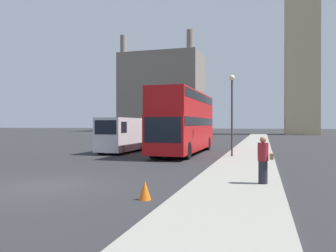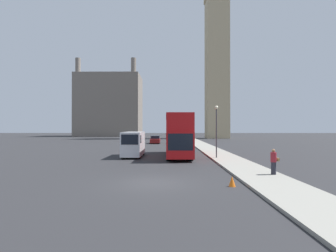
{
  "view_description": "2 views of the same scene",
  "coord_description": "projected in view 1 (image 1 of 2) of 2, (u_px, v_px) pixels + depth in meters",
  "views": [
    {
      "loc": [
        7.5,
        -9.76,
        2.18
      ],
      "look_at": [
        0.4,
        14.46,
        2.04
      ],
      "focal_mm": 35.0,
      "sensor_mm": 36.0,
      "label": 1
    },
    {
      "loc": [
        0.94,
        -14.71,
        3.07
      ],
      "look_at": [
        0.67,
        20.99,
        3.36
      ],
      "focal_mm": 28.0,
      "sensor_mm": 36.0,
      "label": 2
    }
  ],
  "objects": [
    {
      "name": "parked_sedan",
      "position": [
        197.0,
        134.0,
        48.27
      ],
      "size": [
        1.89,
        4.67,
        1.57
      ],
      "color": "maroon",
      "rests_on": "ground_plane"
    },
    {
      "name": "sidewalk_strip",
      "position": [
        230.0,
        196.0,
        9.64
      ],
      "size": [
        3.1,
        120.0,
        0.15
      ],
      "color": "gray",
      "rests_on": "ground_plane"
    },
    {
      "name": "ground_plane",
      "position": [
        42.0,
        186.0,
        11.49
      ],
      "size": [
        300.0,
        300.0,
        0.0
      ],
      "primitive_type": "plane",
      "color": "#28282B"
    },
    {
      "name": "street_lamp",
      "position": [
        232.0,
        102.0,
        20.76
      ],
      "size": [
        0.36,
        0.36,
        5.15
      ],
      "color": "#38383D",
      "rests_on": "sidewalk_strip"
    },
    {
      "name": "white_van",
      "position": [
        121.0,
        134.0,
        24.98
      ],
      "size": [
        1.97,
        5.33,
        2.65
      ],
      "color": "silver",
      "rests_on": "ground_plane"
    },
    {
      "name": "pedestrian",
      "position": [
        263.0,
        160.0,
        11.16
      ],
      "size": [
        0.52,
        0.36,
        1.61
      ],
      "color": "#23232D",
      "rests_on": "sidewalk_strip"
    },
    {
      "name": "red_double_decker_bus",
      "position": [
        184.0,
        120.0,
        24.18
      ],
      "size": [
        2.56,
        11.01,
        4.48
      ],
      "color": "#B71114",
      "rests_on": "ground_plane"
    },
    {
      "name": "building_block_distant",
      "position": [
        162.0,
        93.0,
        99.6
      ],
      "size": [
        23.55,
        15.29,
        28.26
      ],
      "color": "slate",
      "rests_on": "ground_plane"
    },
    {
      "name": "traffic_cone",
      "position": [
        145.0,
        190.0,
        9.43
      ],
      "size": [
        0.36,
        0.36,
        0.55
      ],
      "color": "orange",
      "rests_on": "ground_plane"
    }
  ]
}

